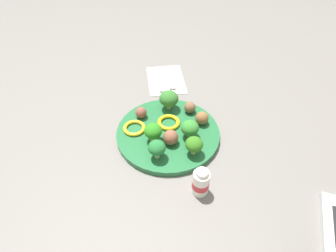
{
  "coord_description": "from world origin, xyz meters",
  "views": [
    {
      "loc": [
        0.54,
        -0.09,
        0.56
      ],
      "look_at": [
        0.0,
        0.0,
        0.04
      ],
      "focal_mm": 30.24,
      "sensor_mm": 36.0,
      "label": 1
    }
  ],
  "objects_px": {
    "meatball_near_rim": "(202,118)",
    "knife": "(161,80)",
    "meatball_far_rim": "(190,107)",
    "napkin": "(166,80)",
    "plate": "(168,133)",
    "broccoli_floret_back_left": "(194,144)",
    "pepper_ring_far_rim": "(134,128)",
    "meatball_front_left": "(141,113)",
    "fork": "(171,79)",
    "pepper_ring_center": "(169,122)",
    "broccoli_floret_center": "(190,128)",
    "yogurt_bottle": "(201,182)",
    "broccoli_floret_front_left": "(157,148)",
    "broccoli_floret_near_rim": "(153,131)",
    "meatball_center": "(173,137)",
    "broccoli_floret_back_right": "(169,99)"
  },
  "relations": [
    {
      "from": "broccoli_floret_center",
      "to": "broccoli_floret_front_left",
      "type": "distance_m",
      "value": 0.11
    },
    {
      "from": "plate",
      "to": "meatball_far_rim",
      "type": "distance_m",
      "value": 0.11
    },
    {
      "from": "meatball_front_left",
      "to": "broccoli_floret_front_left",
      "type": "bearing_deg",
      "value": 9.27
    },
    {
      "from": "meatball_near_rim",
      "to": "pepper_ring_far_rim",
      "type": "height_order",
      "value": "meatball_near_rim"
    },
    {
      "from": "napkin",
      "to": "yogurt_bottle",
      "type": "distance_m",
      "value": 0.45
    },
    {
      "from": "meatball_center",
      "to": "knife",
      "type": "bearing_deg",
      "value": 177.76
    },
    {
      "from": "broccoli_floret_center",
      "to": "meatball_near_rim",
      "type": "distance_m",
      "value": 0.06
    },
    {
      "from": "meatball_center",
      "to": "knife",
      "type": "distance_m",
      "value": 0.3
    },
    {
      "from": "broccoli_floret_back_left",
      "to": "knife",
      "type": "xyz_separation_m",
      "value": [
        -0.34,
        -0.03,
        -0.04
      ]
    },
    {
      "from": "broccoli_floret_back_left",
      "to": "knife",
      "type": "relative_size",
      "value": 0.34
    },
    {
      "from": "plate",
      "to": "meatball_front_left",
      "type": "xyz_separation_m",
      "value": [
        -0.07,
        -0.07,
        0.02
      ]
    },
    {
      "from": "napkin",
      "to": "fork",
      "type": "distance_m",
      "value": 0.02
    },
    {
      "from": "plate",
      "to": "meatball_near_rim",
      "type": "distance_m",
      "value": 0.1
    },
    {
      "from": "meatball_near_rim",
      "to": "meatball_center",
      "type": "distance_m",
      "value": 0.11
    },
    {
      "from": "pepper_ring_center",
      "to": "broccoli_floret_center",
      "type": "bearing_deg",
      "value": 39.14
    },
    {
      "from": "yogurt_bottle",
      "to": "plate",
      "type": "bearing_deg",
      "value": -167.07
    },
    {
      "from": "meatball_center",
      "to": "meatball_far_rim",
      "type": "xyz_separation_m",
      "value": [
        -0.11,
        0.07,
        -0.0
      ]
    },
    {
      "from": "meatball_front_left",
      "to": "fork",
      "type": "bearing_deg",
      "value": 147.22
    },
    {
      "from": "pepper_ring_center",
      "to": "fork",
      "type": "distance_m",
      "value": 0.23
    },
    {
      "from": "meatball_center",
      "to": "meatball_front_left",
      "type": "relative_size",
      "value": 1.24
    },
    {
      "from": "broccoli_floret_back_right",
      "to": "meatball_far_rim",
      "type": "xyz_separation_m",
      "value": [
        0.03,
        0.06,
        -0.02
      ]
    },
    {
      "from": "broccoli_floret_center",
      "to": "fork",
      "type": "bearing_deg",
      "value": -179.92
    },
    {
      "from": "fork",
      "to": "knife",
      "type": "relative_size",
      "value": 0.83
    },
    {
      "from": "broccoli_floret_back_left",
      "to": "broccoli_floret_center",
      "type": "height_order",
      "value": "same"
    },
    {
      "from": "plate",
      "to": "broccoli_floret_back_right",
      "type": "bearing_deg",
      "value": 169.3
    },
    {
      "from": "fork",
      "to": "knife",
      "type": "height_order",
      "value": "same"
    },
    {
      "from": "broccoli_floret_near_rim",
      "to": "meatball_far_rim",
      "type": "relative_size",
      "value": 1.56
    },
    {
      "from": "pepper_ring_far_rim",
      "to": "meatball_near_rim",
      "type": "bearing_deg",
      "value": 88.44
    },
    {
      "from": "meatball_far_rim",
      "to": "pepper_ring_far_rim",
      "type": "height_order",
      "value": "meatball_far_rim"
    },
    {
      "from": "meatball_near_rim",
      "to": "meatball_far_rim",
      "type": "xyz_separation_m",
      "value": [
        -0.05,
        -0.02,
        -0.0
      ]
    },
    {
      "from": "meatball_near_rim",
      "to": "knife",
      "type": "bearing_deg",
      "value": -161.25
    },
    {
      "from": "meatball_far_rim",
      "to": "meatball_front_left",
      "type": "height_order",
      "value": "meatball_far_rim"
    },
    {
      "from": "meatball_near_rim",
      "to": "meatball_front_left",
      "type": "distance_m",
      "value": 0.17
    },
    {
      "from": "meatball_near_rim",
      "to": "meatball_front_left",
      "type": "xyz_separation_m",
      "value": [
        -0.05,
        -0.16,
        -0.0
      ]
    },
    {
      "from": "broccoli_floret_back_left",
      "to": "meatball_far_rim",
      "type": "distance_m",
      "value": 0.16
    },
    {
      "from": "plate",
      "to": "napkin",
      "type": "relative_size",
      "value": 1.65
    },
    {
      "from": "meatball_far_rim",
      "to": "meatball_front_left",
      "type": "xyz_separation_m",
      "value": [
        -0.0,
        -0.14,
        -0.0
      ]
    },
    {
      "from": "broccoli_floret_back_left",
      "to": "pepper_ring_center",
      "type": "relative_size",
      "value": 0.8
    },
    {
      "from": "plate",
      "to": "pepper_ring_center",
      "type": "height_order",
      "value": "pepper_ring_center"
    },
    {
      "from": "pepper_ring_center",
      "to": "broccoli_floret_front_left",
      "type": "bearing_deg",
      "value": -22.6
    },
    {
      "from": "meatball_front_left",
      "to": "yogurt_bottle",
      "type": "distance_m",
      "value": 0.28
    },
    {
      "from": "broccoli_floret_center",
      "to": "yogurt_bottle",
      "type": "xyz_separation_m",
      "value": [
        0.16,
        -0.01,
        -0.01
      ]
    },
    {
      "from": "broccoli_floret_front_left",
      "to": "pepper_ring_center",
      "type": "distance_m",
      "value": 0.13
    },
    {
      "from": "broccoli_floret_back_left",
      "to": "broccoli_floret_back_right",
      "type": "xyz_separation_m",
      "value": [
        -0.18,
        -0.03,
        0.0
      ]
    },
    {
      "from": "plate",
      "to": "meatball_far_rim",
      "type": "xyz_separation_m",
      "value": [
        -0.07,
        0.08,
        0.02
      ]
    },
    {
      "from": "broccoli_floret_front_left",
      "to": "meatball_near_rim",
      "type": "relative_size",
      "value": 1.38
    },
    {
      "from": "meatball_near_rim",
      "to": "fork",
      "type": "xyz_separation_m",
      "value": [
        -0.24,
        -0.04,
        -0.03
      ]
    },
    {
      "from": "meatball_near_rim",
      "to": "knife",
      "type": "height_order",
      "value": "meatball_near_rim"
    },
    {
      "from": "meatball_far_rim",
      "to": "napkin",
      "type": "xyz_separation_m",
      "value": [
        -0.19,
        -0.04,
        -0.03
      ]
    },
    {
      "from": "plate",
      "to": "broccoli_floret_back_left",
      "type": "height_order",
      "value": "broccoli_floret_back_left"
    }
  ]
}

